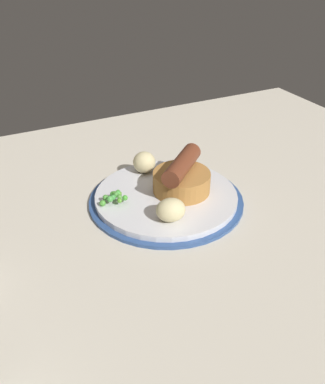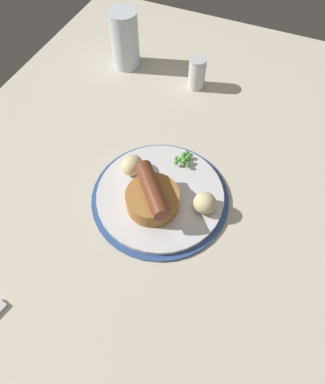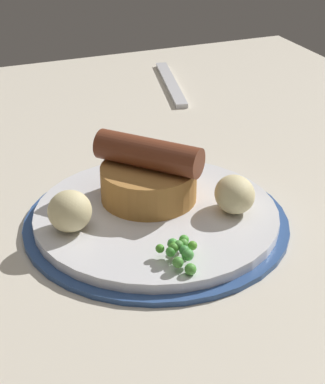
# 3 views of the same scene
# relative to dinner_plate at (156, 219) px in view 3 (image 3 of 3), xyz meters

# --- Properties ---
(dining_table) EXTENTS (1.10, 0.80, 0.03)m
(dining_table) POSITION_rel_dinner_plate_xyz_m (0.03, 0.04, -0.02)
(dining_table) COLOR beige
(dining_table) RESTS_ON ground
(dinner_plate) EXTENTS (0.24, 0.24, 0.01)m
(dinner_plate) POSITION_rel_dinner_plate_xyz_m (0.00, 0.00, 0.00)
(dinner_plate) COLOR #2D4C84
(dinner_plate) RESTS_ON dining_table
(sausage_pudding) EXTENTS (0.09, 0.09, 0.06)m
(sausage_pudding) POSITION_rel_dinner_plate_xyz_m (-0.02, 0.00, 0.03)
(sausage_pudding) COLOR #AD7538
(sausage_pudding) RESTS_ON dinner_plate
(pea_pile) EXTENTS (0.04, 0.03, 0.02)m
(pea_pile) POSITION_rel_dinner_plate_xyz_m (0.08, -0.01, 0.02)
(pea_pile) COLOR green
(pea_pile) RESTS_ON dinner_plate
(potato_chunk_0) EXTENTS (0.05, 0.04, 0.03)m
(potato_chunk_0) POSITION_rel_dinner_plate_xyz_m (0.03, 0.06, 0.02)
(potato_chunk_0) COLOR beige
(potato_chunk_0) RESTS_ON dinner_plate
(potato_chunk_1) EXTENTS (0.05, 0.05, 0.04)m
(potato_chunk_1) POSITION_rel_dinner_plate_xyz_m (0.00, -0.08, 0.03)
(potato_chunk_1) COLOR beige
(potato_chunk_1) RESTS_ON dinner_plate
(fork) EXTENTS (0.18, 0.06, 0.01)m
(fork) POSITION_rel_dinner_plate_xyz_m (-0.34, 0.16, -0.00)
(fork) COLOR silver
(fork) RESTS_ON dining_table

